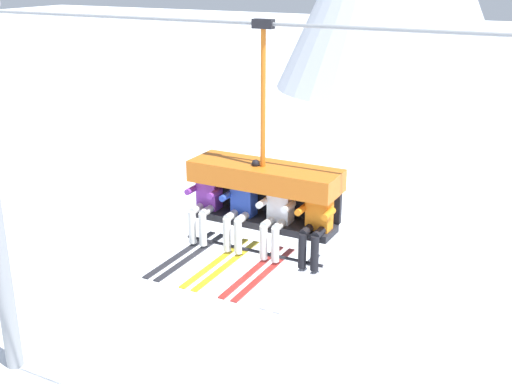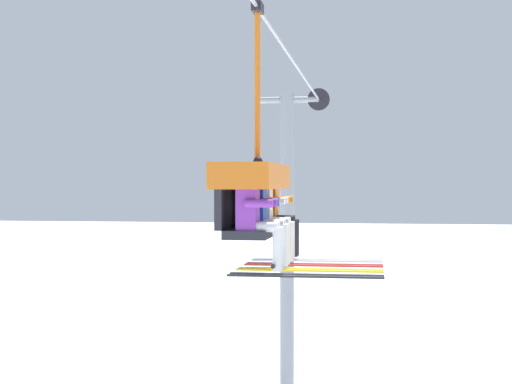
{
  "view_description": "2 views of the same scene",
  "coord_description": "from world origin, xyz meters",
  "px_view_note": "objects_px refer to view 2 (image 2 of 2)",
  "views": [
    {
      "loc": [
        4.08,
        -8.23,
        8.38
      ],
      "look_at": [
        0.11,
        -0.63,
        5.31
      ],
      "focal_mm": 45.0,
      "sensor_mm": 36.0,
      "label": 1
    },
    {
      "loc": [
        -9.06,
        -2.2,
        5.54
      ],
      "look_at": [
        0.05,
        -0.82,
        5.44
      ],
      "focal_mm": 55.0,
      "sensor_mm": 36.0,
      "label": 2
    }
  ],
  "objects_px": {
    "lift_tower_far": "(288,239)",
    "skier_blue": "(266,212)",
    "skier_purple": "(259,215)",
    "skier_orange": "(278,210)",
    "chairlift_chair": "(252,187)",
    "skier_white": "(273,212)"
  },
  "relations": [
    {
      "from": "skier_orange",
      "to": "lift_tower_far",
      "type": "bearing_deg",
      "value": 5.55
    },
    {
      "from": "lift_tower_far",
      "to": "skier_white",
      "type": "distance_m",
      "value": 10.23
    },
    {
      "from": "chairlift_chair",
      "to": "skier_white",
      "type": "xyz_separation_m",
      "value": [
        0.29,
        -0.22,
        -0.31
      ]
    },
    {
      "from": "skier_blue",
      "to": "skier_white",
      "type": "height_order",
      "value": "skier_blue"
    },
    {
      "from": "chairlift_chair",
      "to": "skier_orange",
      "type": "bearing_deg",
      "value": -14.44
    },
    {
      "from": "chairlift_chair",
      "to": "skier_purple",
      "type": "height_order",
      "value": "chairlift_chair"
    },
    {
      "from": "skier_orange",
      "to": "chairlift_chair",
      "type": "bearing_deg",
      "value": 165.56
    },
    {
      "from": "skier_orange",
      "to": "skier_white",
      "type": "bearing_deg",
      "value": 180.0
    },
    {
      "from": "skier_white",
      "to": "skier_orange",
      "type": "distance_m",
      "value": 0.57
    },
    {
      "from": "chairlift_chair",
      "to": "skier_purple",
      "type": "xyz_separation_m",
      "value": [
        -0.86,
        -0.22,
        -0.31
      ]
    },
    {
      "from": "lift_tower_far",
      "to": "skier_blue",
      "type": "height_order",
      "value": "lift_tower_far"
    },
    {
      "from": "lift_tower_far",
      "to": "skier_white",
      "type": "relative_size",
      "value": 4.67
    },
    {
      "from": "chairlift_chair",
      "to": "skier_white",
      "type": "height_order",
      "value": "chairlift_chair"
    },
    {
      "from": "lift_tower_far",
      "to": "skier_blue",
      "type": "xyz_separation_m",
      "value": [
        -10.7,
        -0.92,
        1.07
      ]
    },
    {
      "from": "skier_orange",
      "to": "skier_blue",
      "type": "bearing_deg",
      "value": 179.66
    },
    {
      "from": "skier_blue",
      "to": "skier_orange",
      "type": "distance_m",
      "value": 1.14
    },
    {
      "from": "lift_tower_far",
      "to": "skier_blue",
      "type": "bearing_deg",
      "value": -175.07
    },
    {
      "from": "lift_tower_far",
      "to": "skier_blue",
      "type": "relative_size",
      "value": 4.67
    },
    {
      "from": "skier_purple",
      "to": "skier_orange",
      "type": "relative_size",
      "value": 1.0
    },
    {
      "from": "chairlift_chair",
      "to": "skier_white",
      "type": "distance_m",
      "value": 0.48
    },
    {
      "from": "skier_purple",
      "to": "skier_white",
      "type": "bearing_deg",
      "value": 0.0
    },
    {
      "from": "lift_tower_far",
      "to": "skier_orange",
      "type": "height_order",
      "value": "lift_tower_far"
    }
  ]
}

